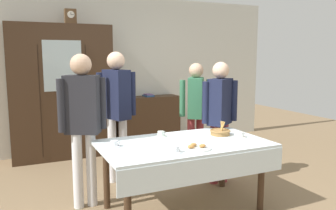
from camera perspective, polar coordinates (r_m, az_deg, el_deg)
The scene contains 19 objects.
ground_plane at distance 4.13m, azimuth 1.20°, elevation -15.69°, with size 12.00×12.00×0.00m, color #846B4C.
back_wall at distance 6.27m, azimuth -9.41°, elevation 5.18°, with size 6.40×0.10×2.70m, color silver.
dining_table at distance 3.71m, azimuth 2.83°, elevation -7.73°, with size 1.79×1.03×0.75m.
wall_cabinet at distance 5.83m, azimuth -17.14°, elevation 2.04°, with size 1.60×0.46×2.16m.
mantel_clock at distance 5.85m, azimuth -15.84°, elevation 13.89°, with size 0.18×0.11×0.24m.
bookshelf_low at distance 6.34m, azimuth -3.23°, elevation -2.75°, with size 1.14×0.35×0.93m.
book_stack at distance 6.27m, azimuth -3.26°, elevation 1.61°, with size 0.17×0.22×0.05m.
tea_cup_near_left at distance 4.00m, azimuth 11.90°, elevation -4.87°, with size 0.13×0.13×0.06m.
tea_cup_far_left at distance 3.95m, azimuth -1.17°, elevation -4.87°, with size 0.13×0.13×0.06m.
tea_cup_front_edge at distance 3.33m, azimuth 1.26°, elevation -7.38°, with size 0.13×0.13×0.06m.
tea_cup_mid_right at distance 3.57m, azimuth -8.87°, elevation -6.38°, with size 0.13×0.13×0.06m.
bread_basket at distance 4.08m, azimuth 8.63°, elevation -4.44°, with size 0.24×0.24×0.16m.
pastry_plate at distance 3.46m, azimuth 4.72°, elevation -7.04°, with size 0.28×0.28×0.05m.
spoon_front_edge at distance 3.86m, azimuth -3.31°, elevation -5.57°, with size 0.12×0.02×0.01m.
spoon_far_left at distance 3.81m, azimuth 9.12°, elevation -5.82°, with size 0.12×0.02×0.01m.
person_beside_shelf at distance 4.53m, azimuth -8.47°, elevation 0.28°, with size 0.52×0.41×1.72m.
person_by_cabinet at distance 4.50m, azimuth 8.58°, elevation -0.93°, with size 0.52×0.36×1.59m.
person_behind_table_left at distance 5.04m, azimuth 4.61°, elevation -0.10°, with size 0.52×0.41×1.56m.
person_near_right_end at distance 3.83m, azimuth -13.94°, elevation -1.64°, with size 0.52×0.35×1.69m.
Camera 1 is at (-1.65, -3.39, 1.68)m, focal length 36.85 mm.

